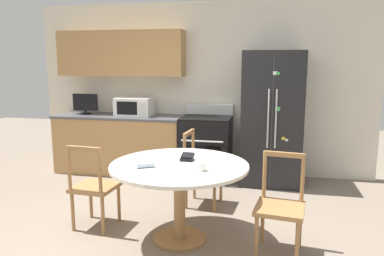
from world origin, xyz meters
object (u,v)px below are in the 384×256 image
object	(u,v)px
dining_chair_far	(202,170)
candle_glass	(201,167)
dining_chair_right	(280,207)
microwave	(134,107)
countertop_tv	(85,103)
oven_range	(206,147)
refrigerator	(272,118)
wallet	(187,158)
dining_chair_left	(94,187)

from	to	relation	value
dining_chair_far	candle_glass	distance (m)	1.19
dining_chair_right	dining_chair_far	xyz separation A→B (m)	(-0.90, 1.00, 0.00)
microwave	countertop_tv	bearing A→B (deg)	179.10
candle_glass	oven_range	bearing A→B (deg)	98.38
refrigerator	microwave	world-z (taller)	refrigerator
microwave	dining_chair_right	bearing A→B (deg)	-44.35
refrigerator	oven_range	distance (m)	1.04
countertop_tv	candle_glass	xyz separation A→B (m)	(2.26, -2.23, -0.27)
candle_glass	wallet	xyz separation A→B (m)	(-0.19, 0.32, -0.01)
microwave	wallet	size ratio (longest dim) A/B	4.06
refrigerator	oven_range	xyz separation A→B (m)	(-0.94, 0.02, -0.46)
dining_chair_right	wallet	distance (m)	0.98
oven_range	dining_chair_right	world-z (taller)	oven_range
oven_range	dining_chair_far	bearing A→B (deg)	-83.22
oven_range	candle_glass	world-z (taller)	oven_range
microwave	wallet	xyz separation A→B (m)	(1.25, -1.90, -0.25)
oven_range	microwave	distance (m)	1.25
dining_chair_right	wallet	xyz separation A→B (m)	(-0.90, 0.19, 0.36)
wallet	microwave	bearing A→B (deg)	123.28
dining_chair_left	candle_glass	xyz separation A→B (m)	(1.17, -0.27, 0.36)
refrigerator	candle_glass	xyz separation A→B (m)	(-0.61, -2.17, -0.13)
countertop_tv	wallet	xyz separation A→B (m)	(2.07, -1.91, -0.28)
microwave	dining_chair_left	xyz separation A→B (m)	(0.27, -1.94, -0.60)
refrigerator	dining_chair_right	bearing A→B (deg)	-87.48
microwave	candle_glass	distance (m)	2.65
dining_chair_right	candle_glass	distance (m)	0.80
microwave	dining_chair_right	size ratio (longest dim) A/B	0.60
oven_range	dining_chair_right	size ratio (longest dim) A/B	1.20
countertop_tv	candle_glass	bearing A→B (deg)	-44.62
dining_chair_far	oven_range	bearing A→B (deg)	-168.09
refrigerator	candle_glass	distance (m)	2.26
dining_chair_far	dining_chair_left	xyz separation A→B (m)	(-0.98, -0.85, 0.00)
refrigerator	wallet	size ratio (longest dim) A/B	13.88
dining_chair_far	candle_glass	xyz separation A→B (m)	(0.20, -1.12, 0.36)
dining_chair_right	dining_chair_left	size ratio (longest dim) A/B	1.00
countertop_tv	dining_chair_right	distance (m)	3.69
refrigerator	dining_chair_far	world-z (taller)	refrigerator
microwave	oven_range	bearing A→B (deg)	-1.33
microwave	dining_chair_far	world-z (taller)	microwave
wallet	dining_chair_left	bearing A→B (deg)	-177.40
wallet	candle_glass	bearing A→B (deg)	-58.65
dining_chair_left	candle_glass	bearing A→B (deg)	-8.58
microwave	dining_chair_far	distance (m)	1.77
oven_range	wallet	size ratio (longest dim) A/B	8.04
oven_range	countertop_tv	world-z (taller)	countertop_tv
oven_range	refrigerator	bearing A→B (deg)	-1.50
countertop_tv	dining_chair_right	bearing A→B (deg)	-35.44
dining_chair_left	wallet	world-z (taller)	dining_chair_left
microwave	dining_chair_right	xyz separation A→B (m)	(2.14, -2.09, -0.60)
refrigerator	dining_chair_left	xyz separation A→B (m)	(-1.79, -1.89, -0.50)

